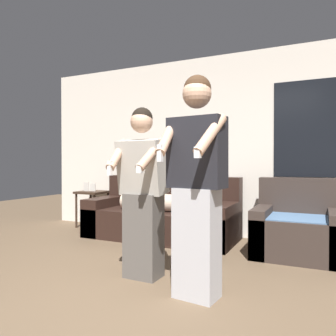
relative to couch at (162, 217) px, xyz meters
The scene contains 7 objects.
ground_plane 2.77m from the couch, 72.24° to the right, with size 14.00×14.00×0.00m, color brown.
wall_back 1.44m from the couch, 30.35° to the left, with size 6.40×0.07×2.70m.
couch is the anchor object (origin of this frame).
armchair 1.87m from the couch, ahead, with size 0.99×0.89×0.90m.
side_table 1.47m from the couch, behind, with size 0.46×0.46×0.76m.
person_left 1.76m from the couch, 70.39° to the right, with size 0.50×0.49×1.61m.
person_right 2.25m from the couch, 56.66° to the right, with size 0.52×0.49×1.80m.
Camera 1 is at (1.26, -1.67, 1.09)m, focal length 35.00 mm.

